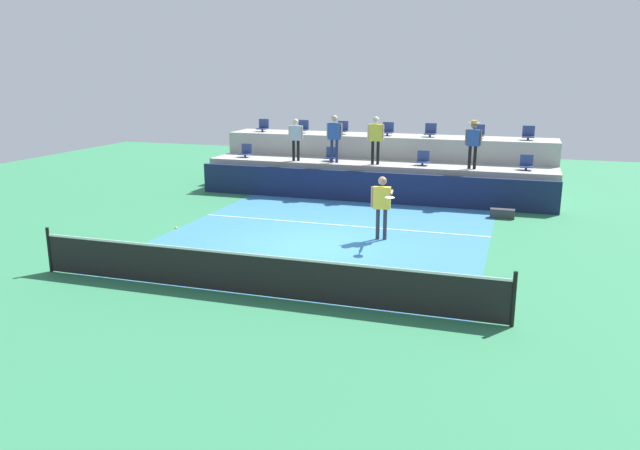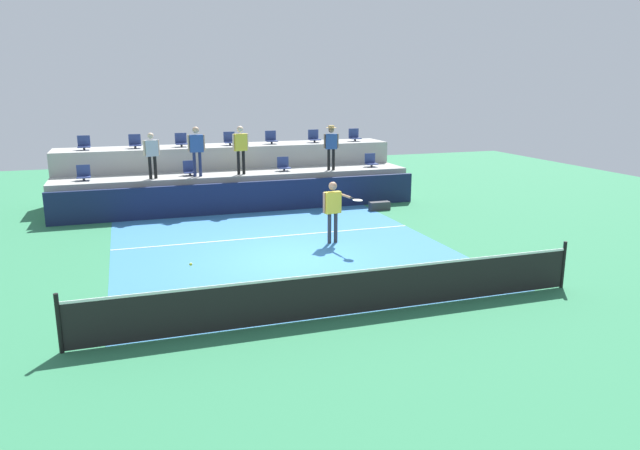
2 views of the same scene
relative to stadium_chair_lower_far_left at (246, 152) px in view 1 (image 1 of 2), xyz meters
name	(u,v)px [view 1 (image 1 of 2)]	position (x,y,z in m)	size (l,w,h in m)	color
ground_plane	(314,246)	(5.31, -7.23, -1.46)	(40.00, 40.00, 0.00)	#2D754C
court_inner_paint	(325,236)	(5.31, -6.23, -1.46)	(9.00, 10.00, 0.01)	teal
court_service_line	(339,225)	(5.31, -4.83, -1.46)	(9.00, 0.06, 0.00)	white
tennis_net	(253,273)	(5.31, -11.23, -0.97)	(10.48, 0.08, 1.07)	black
sponsor_backboard	(368,187)	(5.31, -1.23, -0.91)	(13.00, 0.16, 1.10)	#141E42
seating_tier_lower	(376,179)	(5.31, 0.07, -0.84)	(13.00, 1.80, 1.25)	#9E9E99
seating_tier_upper	(386,161)	(5.31, 1.87, -0.41)	(13.00, 1.80, 2.10)	#9E9E99
stadium_chair_lower_far_left	(246,152)	(0.00, 0.00, 0.00)	(0.44, 0.40, 0.52)	#2D2D33
stadium_chair_lower_left	(331,155)	(3.56, 0.00, 0.00)	(0.44, 0.40, 0.52)	#2D2D33
stadium_chair_lower_right	(423,159)	(7.06, 0.00, 0.00)	(0.44, 0.40, 0.52)	#2D2D33
stadium_chair_lower_far_right	(526,164)	(10.65, 0.00, 0.00)	(0.44, 0.40, 0.52)	#2D2D33
stadium_chair_upper_far_left	(263,126)	(-0.01, 1.80, 0.85)	(0.44, 0.40, 0.52)	#2D2D33
stadium_chair_upper_left	(303,128)	(1.78, 1.80, 0.85)	(0.44, 0.40, 0.52)	#2D2D33
stadium_chair_upper_mid_left	(342,129)	(3.48, 1.80, 0.85)	(0.44, 0.40, 0.52)	#2D2D33
stadium_chair_upper_center	(388,130)	(5.36, 1.80, 0.85)	(0.44, 0.40, 0.52)	#2D2D33
stadium_chair_upper_mid_right	(430,131)	(7.04, 1.80, 0.85)	(0.44, 0.40, 0.52)	#2D2D33
stadium_chair_upper_right	(478,133)	(8.86, 1.80, 0.85)	(0.44, 0.40, 0.52)	#2D2D33
stadium_chair_upper_far_right	(528,134)	(10.66, 1.80, 0.85)	(0.44, 0.40, 0.52)	#2D2D33
tennis_player	(382,201)	(6.90, -6.07, -0.36)	(0.86, 1.20, 1.78)	#2D2D33
spectator_in_white	(296,136)	(2.27, -0.38, 0.73)	(0.57, 0.26, 1.59)	black
spectator_in_grey	(334,134)	(3.80, -0.38, 0.85)	(0.61, 0.24, 1.76)	navy
spectator_leaning_on_rail	(376,136)	(5.37, -0.38, 0.84)	(0.61, 0.27, 1.74)	black
spectator_with_hat	(473,140)	(8.84, -0.38, 0.82)	(0.58, 0.43, 1.69)	black
tennis_ball	(176,228)	(2.50, -9.58, -0.62)	(0.07, 0.07, 0.07)	#CCE033
equipment_bag	(502,214)	(10.02, -2.32, -1.31)	(0.76, 0.28, 0.30)	#333338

